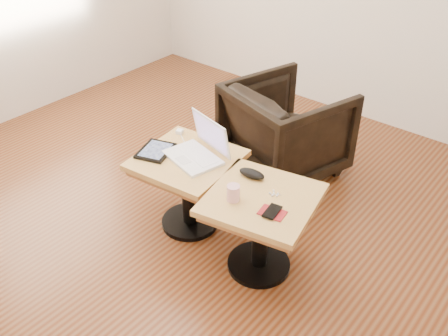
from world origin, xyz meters
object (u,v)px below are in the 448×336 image
Objects in this scene: side_table_right at (261,215)px; laptop at (199,150)px; striped_cup at (233,193)px; armchair at (286,129)px; side_table_left at (188,175)px.

laptop is (-0.55, 0.08, 0.19)m from side_table_right.
armchair is (-0.38, 1.12, -0.23)m from striped_cup.
side_table_left is 1.60× the size of laptop.
side_table_right is at bearing 132.68° from armchair.
side_table_left is at bearing 165.43° from side_table_right.
side_table_left is at bearing 162.81° from striped_cup.
striped_cup is at bearing -143.02° from side_table_right.
laptop is at bearing 102.48° from armchair.
laptop is (0.05, 0.06, 0.19)m from side_table_left.
armchair is at bearing 99.72° from laptop.
laptop reaches higher than armchair.
armchair is at bearing 76.57° from side_table_left.
side_table_left is 6.97× the size of striped_cup.
armchair is (0.06, 0.91, -0.23)m from laptop.
side_table_left is 0.94× the size of side_table_right.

